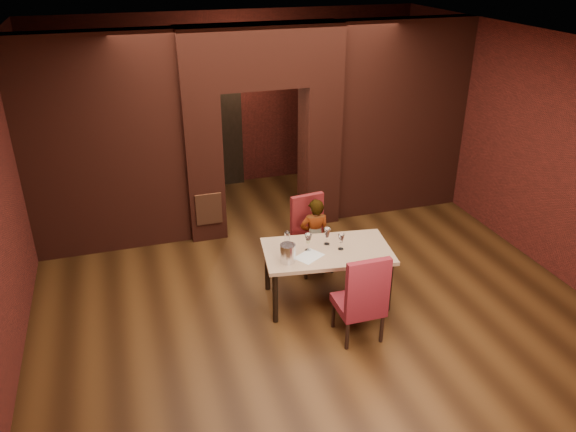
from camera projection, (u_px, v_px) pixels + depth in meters
name	position (u px, v px, depth m)	size (l,w,h in m)	color
floor	(303.00, 287.00, 7.65)	(8.00, 8.00, 0.00)	#422610
ceiling	(306.00, 46.00, 6.25)	(7.00, 8.00, 0.04)	silver
wall_back	(234.00, 101.00, 10.38)	(7.00, 0.04, 3.20)	maroon
wall_front	(512.00, 408.00, 3.52)	(7.00, 0.04, 3.20)	maroon
wall_right	(539.00, 150.00, 7.90)	(0.04, 8.00, 3.20)	maroon
pillar_left	(203.00, 166.00, 8.61)	(0.55, 0.55, 2.30)	maroon
pillar_right	(319.00, 153.00, 9.12)	(0.55, 0.55, 2.30)	maroon
lintel	(261.00, 56.00, 8.16)	(2.45, 0.55, 0.90)	maroon
wing_wall_left	(103.00, 147.00, 8.03)	(2.27, 0.35, 3.20)	maroon
wing_wall_right	(399.00, 119.00, 9.31)	(2.27, 0.35, 3.20)	maroon
vent_panel	(209.00, 209.00, 8.62)	(0.40, 0.03, 0.50)	#9C502D
rear_door	(215.00, 132.00, 10.46)	(0.90, 0.08, 2.10)	black
rear_door_frame	(215.00, 133.00, 10.43)	(1.02, 0.04, 2.22)	black
dining_table	(326.00, 275.00, 7.23)	(1.60, 0.90, 0.75)	tan
chair_far	(313.00, 236.00, 7.86)	(0.49, 0.49, 1.08)	maroon
chair_near	(359.00, 294.00, 6.49)	(0.52, 0.52, 1.14)	maroon
person_seated	(315.00, 237.00, 7.75)	(0.42, 0.27, 1.14)	silver
wine_glass_a	(308.00, 242.00, 7.00)	(0.09, 0.09, 0.23)	white
wine_glass_b	(327.00, 236.00, 7.15)	(0.09, 0.09, 0.22)	white
wine_glass_c	(341.00, 242.00, 7.03)	(0.09, 0.09, 0.21)	white
tasting_sheet	(309.00, 256.00, 6.91)	(0.33, 0.24, 0.00)	silver
wine_bucket	(288.00, 253.00, 6.75)	(0.19, 0.19, 0.23)	silver
water_bottle	(287.00, 241.00, 6.97)	(0.07, 0.07, 0.28)	white
potted_plant	(362.00, 247.00, 8.20)	(0.40, 0.35, 0.45)	#23601C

